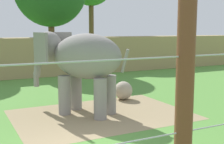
# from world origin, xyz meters

# --- Properties ---
(dirt_patch) EXTENTS (6.07, 4.32, 0.01)m
(dirt_patch) POSITION_xyz_m (1.88, 3.34, 0.00)
(dirt_patch) COLOR #937F5B
(dirt_patch) RESTS_ON ground
(embankment_wall) EXTENTS (36.00, 1.80, 2.43)m
(embankment_wall) POSITION_xyz_m (0.00, 13.38, 1.22)
(embankment_wall) COLOR tan
(embankment_wall) RESTS_ON ground
(elephant) EXTENTS (3.08, 3.41, 2.90)m
(elephant) POSITION_xyz_m (1.29, 3.90, 1.92)
(elephant) COLOR gray
(elephant) RESTS_ON ground
(enrichment_ball) EXTENTS (0.78, 0.78, 0.78)m
(enrichment_ball) POSITION_xyz_m (3.68, 5.06, 0.39)
(enrichment_ball) COLOR tan
(enrichment_ball) RESTS_ON ground
(cable_fence) EXTENTS (12.76, 0.23, 3.80)m
(cable_fence) POSITION_xyz_m (0.03, -3.18, 1.91)
(cable_fence) COLOR brown
(cable_fence) RESTS_ON ground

